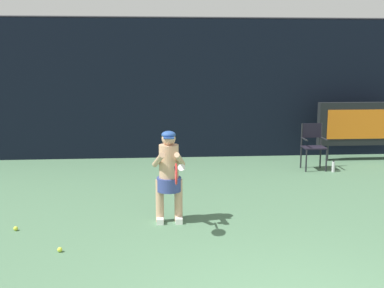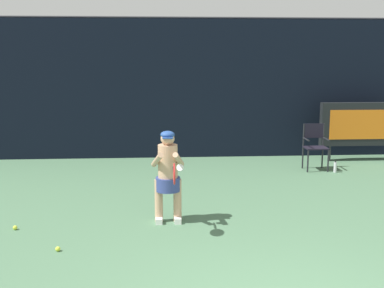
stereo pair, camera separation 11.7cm
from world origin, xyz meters
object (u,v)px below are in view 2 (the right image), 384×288
Objects in this scene: tennis_player at (168,173)px; tennis_racket at (174,174)px; water_bottle at (335,167)px; tennis_ball_loose at (58,249)px; tennis_ball_spare at (15,228)px; umpire_chair at (315,144)px; scoreboard at (363,124)px.

tennis_racket is (0.08, -0.67, 0.15)m from tennis_player.
water_bottle is 5.06m from tennis_player.
tennis_player reaches higher than tennis_ball_loose.
tennis_ball_spare is (-2.36, -0.23, -0.77)m from tennis_player.
umpire_chair is at bearing 32.18° from tennis_ball_spare.
water_bottle is at bearing -132.44° from scoreboard.
tennis_ball_spare is at bearing -147.82° from umpire_chair.
scoreboard is at bearing 47.56° from water_bottle.
umpire_chair is at bearing 140.29° from water_bottle.
scoreboard reaches higher than tennis_player.
tennis_player is 2.04m from tennis_ball_loose.
tennis_player is at bearing -141.21° from water_bottle.
tennis_ball_loose is at bearing -141.90° from water_bottle.
umpire_chair is 15.88× the size of tennis_ball_loose.
water_bottle is (0.39, -0.33, -0.50)m from umpire_chair.
scoreboard is 8.30× the size of water_bottle.
scoreboard is 1.88m from water_bottle.
tennis_ball_spare is at bearing -151.72° from water_bottle.
tennis_player reaches higher than water_bottle.
water_bottle is 3.90× the size of tennis_ball_spare.
scoreboard is 1.82m from umpire_chair.
umpire_chair is at bearing 42.28° from tennis_ball_loose.
scoreboard reaches higher than water_bottle.
scoreboard is 32.35× the size of tennis_ball_loose.
scoreboard reaches higher than tennis_racket.
tennis_ball_loose is at bearing -143.75° from tennis_player.
scoreboard is 1.49× the size of tennis_player.
tennis_racket is 8.85× the size of tennis_ball_loose.
scoreboard is at bearing 39.95° from tennis_ball_loose.
scoreboard is at bearing 31.02° from umpire_chair.
tennis_ball_spare is (-5.87, -3.70, -0.58)m from umpire_chair.
tennis_ball_spare is (-2.44, 0.44, -0.92)m from tennis_racket.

